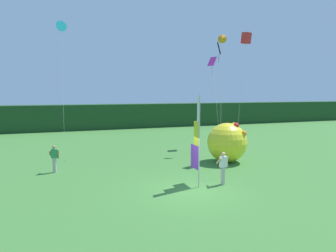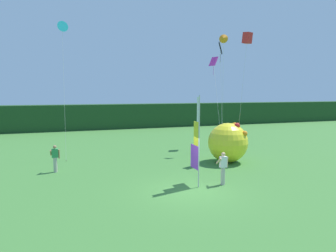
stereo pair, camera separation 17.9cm
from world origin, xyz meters
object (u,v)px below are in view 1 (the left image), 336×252
object	(u,v)px
kite_black_diamond_0	(219,52)
kite_magenta_diamond_2	(212,66)
banner_flag	(197,143)
kite_red_box_1	(246,39)
person_near_banner	(54,158)
inflatable_balloon	(227,142)
kite_cyan_delta_4	(61,27)
person_mid_field	(223,167)
kite_orange_delta_3	(222,39)

from	to	relation	value
kite_black_diamond_0	kite_magenta_diamond_2	distance (m)	1.55
banner_flag	kite_red_box_1	distance (m)	9.82
person_near_banner	kite_magenta_diamond_2	bearing A→B (deg)	19.49
inflatable_balloon	kite_cyan_delta_4	world-z (taller)	kite_cyan_delta_4
banner_flag	person_mid_field	size ratio (longest dim) A/B	2.71
kite_red_box_1	kite_magenta_diamond_2	bearing A→B (deg)	89.78
kite_black_diamond_0	inflatable_balloon	bearing A→B (deg)	-113.31
person_mid_field	kite_cyan_delta_4	bearing A→B (deg)	126.84
inflatable_balloon	kite_red_box_1	xyz separation A→B (m)	(1.74, 0.68, 7.16)
inflatable_balloon	kite_magenta_diamond_2	size ratio (longest dim) A/B	0.35
person_mid_field	kite_black_diamond_0	distance (m)	13.85
kite_black_diamond_0	kite_magenta_diamond_2	world-z (taller)	kite_black_diamond_0
kite_magenta_diamond_2	person_near_banner	bearing A→B (deg)	-160.51
kite_black_diamond_0	kite_red_box_1	world-z (taller)	kite_black_diamond_0
person_mid_field	person_near_banner	bearing A→B (deg)	147.07
kite_black_diamond_0	kite_orange_delta_3	world-z (taller)	kite_orange_delta_3
kite_orange_delta_3	person_near_banner	bearing A→B (deg)	-168.51
banner_flag	person_mid_field	world-z (taller)	banner_flag
person_near_banner	kite_black_diamond_0	bearing A→B (deg)	19.99
inflatable_balloon	kite_black_diamond_0	distance (m)	9.57
kite_black_diamond_0	kite_cyan_delta_4	xyz separation A→B (m)	(-13.08, -0.15, 1.18)
person_mid_field	kite_black_diamond_0	xyz separation A→B (m)	(5.41, 10.39, 7.38)
banner_flag	person_near_banner	xyz separation A→B (m)	(-6.96, 5.07, -1.35)
person_near_banner	kite_cyan_delta_4	size ratio (longest dim) A/B	0.17
banner_flag	inflatable_balloon	bearing A→B (deg)	43.82
kite_cyan_delta_4	kite_magenta_diamond_2	bearing A→B (deg)	-1.32
person_mid_field	kite_red_box_1	xyz separation A→B (m)	(4.54, 5.01, 7.61)
kite_magenta_diamond_2	banner_flag	bearing A→B (deg)	-121.62
person_near_banner	person_mid_field	size ratio (longest dim) A/B	0.96
kite_black_diamond_0	kite_magenta_diamond_2	bearing A→B (deg)	-152.95
kite_black_diamond_0	kite_orange_delta_3	bearing A→B (deg)	-114.15
person_mid_field	kite_orange_delta_3	distance (m)	12.11
kite_orange_delta_3	person_mid_field	bearing A→B (deg)	-118.49
inflatable_balloon	kite_magenta_diamond_2	xyz separation A→B (m)	(1.76, 5.63, 5.71)
person_near_banner	person_mid_field	world-z (taller)	person_mid_field
kite_magenta_diamond_2	kite_red_box_1	bearing A→B (deg)	-90.22
kite_black_diamond_0	kite_cyan_delta_4	world-z (taller)	kite_cyan_delta_4
person_mid_field	kite_cyan_delta_4	distance (m)	15.39
banner_flag	kite_black_diamond_0	distance (m)	13.57
kite_cyan_delta_4	kite_red_box_1	bearing A→B (deg)	-23.18
kite_black_diamond_0	kite_cyan_delta_4	bearing A→B (deg)	-179.32
person_near_banner	kite_orange_delta_3	world-z (taller)	kite_orange_delta_3
banner_flag	kite_magenta_diamond_2	xyz separation A→B (m)	(5.93, 9.63, 4.85)
kite_orange_delta_3	kite_cyan_delta_4	bearing A→B (deg)	169.27
kite_black_diamond_0	kite_magenta_diamond_2	size ratio (longest dim) A/B	1.17
banner_flag	kite_orange_delta_3	bearing A→B (deg)	53.30
kite_black_diamond_0	person_mid_field	bearing A→B (deg)	-117.51
person_near_banner	kite_magenta_diamond_2	world-z (taller)	kite_magenta_diamond_2
person_mid_field	kite_black_diamond_0	size ratio (longest dim) A/B	0.19
person_near_banner	kite_black_diamond_0	distance (m)	16.39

